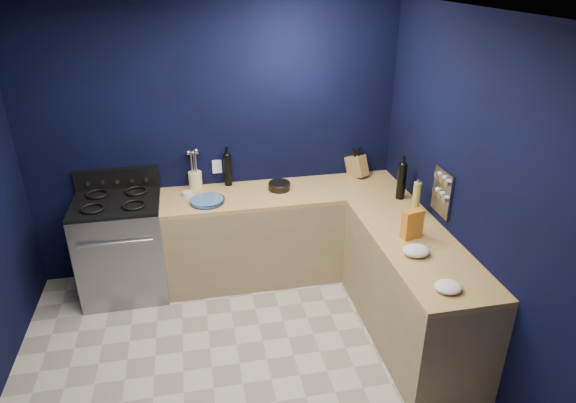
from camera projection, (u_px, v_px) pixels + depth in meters
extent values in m
cube|color=#B9B3A2|center=(243.00, 385.00, 3.78)|extent=(3.50, 3.50, 0.02)
cube|color=silver|center=(224.00, 16.00, 2.65)|extent=(3.50, 3.50, 0.02)
cube|color=black|center=(215.00, 144.00, 4.77)|extent=(3.50, 0.02, 2.60)
cube|color=black|center=(485.00, 208.00, 3.53)|extent=(0.02, 3.50, 2.60)
cube|color=#9B875E|center=(284.00, 234.00, 4.97)|extent=(2.30, 0.63, 0.86)
cube|color=olive|center=(284.00, 193.00, 4.78)|extent=(2.30, 0.63, 0.04)
cube|color=#9B875E|center=(411.00, 292.00, 4.10)|extent=(0.63, 1.67, 0.86)
cube|color=olive|center=(418.00, 244.00, 3.91)|extent=(0.63, 1.67, 0.04)
cube|color=gray|center=(123.00, 248.00, 4.67)|extent=(0.76, 0.66, 0.92)
cube|color=black|center=(120.00, 268.00, 4.40)|extent=(0.59, 0.02, 0.42)
cube|color=black|center=(116.00, 202.00, 4.46)|extent=(0.76, 0.66, 0.03)
cube|color=black|center=(117.00, 179.00, 4.68)|extent=(0.76, 0.06, 0.20)
cube|color=gray|center=(442.00, 192.00, 4.07)|extent=(0.02, 0.28, 0.38)
cube|color=white|center=(217.00, 167.00, 4.85)|extent=(0.09, 0.02, 0.13)
cylinder|color=teal|center=(207.00, 201.00, 4.53)|extent=(0.35, 0.35, 0.04)
cylinder|color=white|center=(188.00, 194.00, 4.67)|extent=(0.11, 0.11, 0.04)
cylinder|color=#F5F4C1|center=(195.00, 180.00, 4.81)|extent=(0.17, 0.17, 0.16)
cylinder|color=black|center=(228.00, 170.00, 4.84)|extent=(0.09, 0.09, 0.31)
cylinder|color=black|center=(279.00, 186.00, 4.78)|extent=(0.26, 0.26, 0.08)
cube|color=olive|center=(357.00, 166.00, 5.06)|extent=(0.22, 0.27, 0.26)
cylinder|color=black|center=(401.00, 182.00, 4.56)|extent=(0.09, 0.09, 0.33)
cylinder|color=#A1AD3E|center=(416.00, 198.00, 4.30)|extent=(0.08, 0.08, 0.28)
cylinder|color=olive|center=(411.00, 226.00, 4.04)|extent=(0.06, 0.06, 0.10)
cylinder|color=olive|center=(417.00, 216.00, 4.21)|extent=(0.06, 0.06, 0.09)
cube|color=red|center=(412.00, 224.00, 3.92)|extent=(0.17, 0.11, 0.24)
ellipsoid|color=white|center=(416.00, 251.00, 3.72)|extent=(0.25, 0.24, 0.07)
ellipsoid|color=white|center=(448.00, 287.00, 3.32)|extent=(0.24, 0.23, 0.06)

